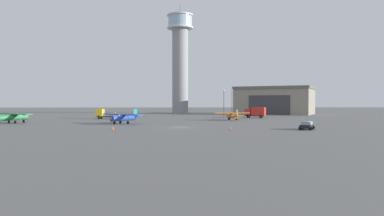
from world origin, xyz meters
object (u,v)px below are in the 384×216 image
(truck_box_red, at_px, (256,112))
(truck_flatbed_yellow, at_px, (104,114))
(light_post_west, at_px, (232,100))
(airplane_orange, at_px, (232,115))
(traffic_cone_near_right, at_px, (230,128))
(airplane_blue, at_px, (124,117))
(airplane_green, at_px, (12,117))
(traffic_cone_near_left, at_px, (113,128))
(car_black, at_px, (307,125))
(light_post_east, at_px, (224,101))
(control_tower, at_px, (180,57))

(truck_box_red, bearing_deg, truck_flatbed_yellow, 31.93)
(truck_box_red, bearing_deg, light_post_west, -48.75)
(airplane_orange, distance_m, traffic_cone_near_right, 30.37)
(airplane_blue, height_order, traffic_cone_near_right, airplane_blue)
(airplane_orange, relative_size, airplane_green, 0.96)
(light_post_west, bearing_deg, traffic_cone_near_left, -115.91)
(truck_box_red, relative_size, car_black, 1.41)
(airplane_green, height_order, car_black, airplane_green)
(truck_box_red, xyz_separation_m, traffic_cone_near_right, (-13.23, -41.94, -1.39))
(airplane_orange, height_order, traffic_cone_near_right, airplane_orange)
(car_black, xyz_separation_m, light_post_west, (-4.65, 58.25, 4.57))
(car_black, xyz_separation_m, traffic_cone_near_left, (-33.23, -0.57, -0.39))
(airplane_green, relative_size, traffic_cone_near_right, 15.28)
(truck_box_red, distance_m, truck_flatbed_yellow, 43.16)
(truck_flatbed_yellow, height_order, light_post_west, light_post_west)
(light_post_east, xyz_separation_m, traffic_cone_near_right, (-4.67, -48.63, -4.73))
(car_black, bearing_deg, truck_flatbed_yellow, -100.72)
(control_tower, relative_size, airplane_blue, 4.60)
(control_tower, bearing_deg, car_black, -74.53)
(airplane_orange, bearing_deg, traffic_cone_near_left, 128.76)
(light_post_west, bearing_deg, truck_box_red, -74.71)
(traffic_cone_near_left, distance_m, traffic_cone_near_right, 19.92)
(truck_flatbed_yellow, bearing_deg, airplane_orange, 173.03)
(airplane_orange, bearing_deg, light_post_east, -12.01)
(control_tower, bearing_deg, truck_box_red, -60.47)
(light_post_west, bearing_deg, truck_flatbed_yellow, -151.03)
(airplane_orange, distance_m, light_post_east, 19.00)
(airplane_green, relative_size, car_black, 2.26)
(airplane_blue, xyz_separation_m, light_post_east, (25.54, 32.17, 3.58))
(car_black, bearing_deg, light_post_east, -139.84)
(airplane_green, xyz_separation_m, airplane_blue, (24.82, -2.30, -0.02))
(airplane_green, height_order, truck_box_red, airplane_green)
(truck_flatbed_yellow, xyz_separation_m, light_post_east, (34.38, 11.17, 3.74))
(truck_box_red, distance_m, car_black, 41.52)
(airplane_orange, bearing_deg, airplane_green, 90.57)
(truck_box_red, bearing_deg, airplane_orange, 80.38)
(light_post_east, bearing_deg, airplane_blue, -128.44)
(truck_box_red, height_order, traffic_cone_near_left, truck_box_red)
(light_post_east, bearing_deg, traffic_cone_near_right, -95.49)
(airplane_green, bearing_deg, traffic_cone_near_right, -80.03)
(airplane_green, xyz_separation_m, light_post_west, (54.33, 39.93, 3.83))
(car_black, relative_size, light_post_west, 0.49)
(control_tower, bearing_deg, airplane_green, -120.33)
(light_post_east, bearing_deg, control_tower, 112.81)
(airplane_green, height_order, light_post_east, light_post_east)
(truck_box_red, bearing_deg, traffic_cone_near_right, 98.47)
(truck_flatbed_yellow, distance_m, light_post_west, 44.02)
(car_black, bearing_deg, light_post_west, -145.43)
(control_tower, xyz_separation_m, light_post_west, (17.72, -22.63, -17.11))
(control_tower, height_order, airplane_orange, control_tower)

